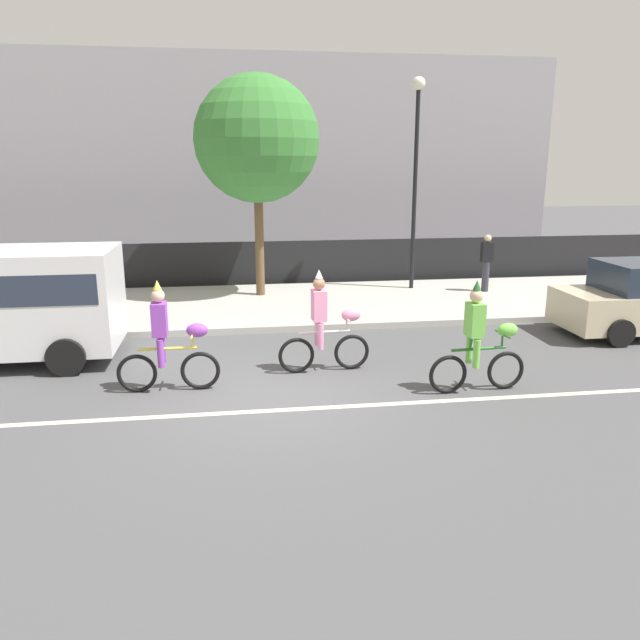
% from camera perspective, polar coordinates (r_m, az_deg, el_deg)
% --- Properties ---
extents(ground_plane, '(80.00, 80.00, 0.00)m').
position_cam_1_polar(ground_plane, '(10.36, -4.68, -7.22)').
color(ground_plane, '#4C4C4F').
extents(road_centre_line, '(36.00, 0.14, 0.01)m').
position_cam_1_polar(road_centre_line, '(9.90, -4.49, -8.26)').
color(road_centre_line, beige).
rests_on(road_centre_line, ground).
extents(sidewalk_curb, '(60.00, 5.00, 0.15)m').
position_cam_1_polar(sidewalk_curb, '(16.56, -6.14, 1.31)').
color(sidewalk_curb, '#ADAAA3').
rests_on(sidewalk_curb, ground).
extents(fence_line, '(40.00, 0.08, 1.40)m').
position_cam_1_polar(fence_line, '(19.28, -6.54, 5.07)').
color(fence_line, black).
rests_on(fence_line, ground).
extents(building_backdrop, '(28.00, 8.00, 7.55)m').
position_cam_1_polar(building_backdrop, '(27.66, -11.85, 14.09)').
color(building_backdrop, '#99939E').
rests_on(building_backdrop, ground).
extents(parade_cyclist_purple, '(1.72, 0.50, 1.92)m').
position_cam_1_polar(parade_cyclist_purple, '(10.73, -13.73, -2.08)').
color(parade_cyclist_purple, black).
rests_on(parade_cyclist_purple, ground).
extents(parade_cyclist_pink, '(1.72, 0.50, 1.92)m').
position_cam_1_polar(parade_cyclist_pink, '(11.41, 0.47, -0.67)').
color(parade_cyclist_pink, black).
rests_on(parade_cyclist_pink, ground).
extents(parade_cyclist_lime, '(1.72, 0.50, 1.92)m').
position_cam_1_polar(parade_cyclist_lime, '(10.74, 14.40, -2.10)').
color(parade_cyclist_lime, black).
rests_on(parade_cyclist_lime, ground).
extents(street_lamp_post, '(0.36, 0.36, 5.86)m').
position_cam_1_polar(street_lamp_post, '(18.23, 8.78, 14.83)').
color(street_lamp_post, black).
rests_on(street_lamp_post, sidewalk_curb).
extents(street_tree_far_corner, '(3.33, 3.33, 5.85)m').
position_cam_1_polar(street_tree_far_corner, '(17.17, -5.79, 16.09)').
color(street_tree_far_corner, brown).
rests_on(street_tree_far_corner, sidewalk_curb).
extents(pedestrian_onlooker, '(0.32, 0.20, 1.62)m').
position_cam_1_polar(pedestrian_onlooker, '(18.38, 14.97, 5.20)').
color(pedestrian_onlooker, '#33333D').
rests_on(pedestrian_onlooker, sidewalk_curb).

